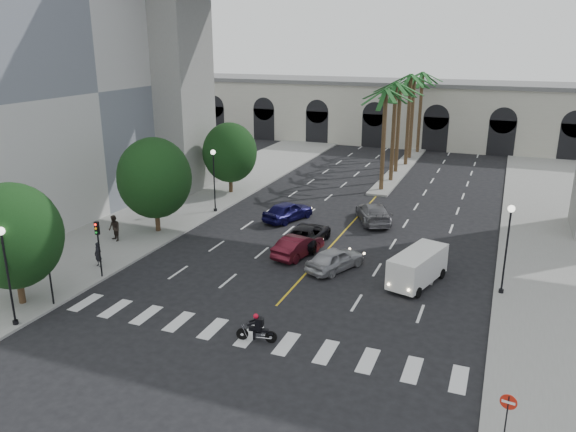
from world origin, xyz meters
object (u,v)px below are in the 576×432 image
object	(u,v)px
car_a	(335,259)
cargo_van	(417,266)
lamp_post_left_near	(7,268)
car_e	(288,211)
lamp_post_right	(507,242)
pedestrian_a	(98,254)
pedestrian_b	(114,228)
lamp_post_left_far	(214,175)
car_b	(298,246)
car_d	(373,213)
do_not_enter_sign	(507,411)
traffic_signal_near	(48,264)
motorcycle_rider	(258,329)
car_c	(307,235)
traffic_signal_far	(98,240)

from	to	relation	value
car_a	cargo_van	bearing A→B (deg)	-159.82
lamp_post_left_near	car_e	distance (m)	22.41
lamp_post_right	car_e	bearing A→B (deg)	153.04
lamp_post_right	pedestrian_a	size ratio (longest dim) A/B	3.36
pedestrian_a	pedestrian_b	xyz separation A→B (m)	(-2.07, 4.24, 0.15)
lamp_post_left_far	car_b	world-z (taller)	lamp_post_left_far
lamp_post_right	car_d	bearing A→B (deg)	133.60
do_not_enter_sign	cargo_van	bearing A→B (deg)	120.54
car_b	car_e	distance (m)	7.75
lamp_post_left_far	do_not_enter_sign	size ratio (longest dim) A/B	2.25
car_b	car_d	distance (m)	9.47
car_a	car_d	bearing A→B (deg)	-66.42
pedestrian_b	do_not_enter_sign	distance (m)	29.24
car_e	pedestrian_a	bearing A→B (deg)	81.02
traffic_signal_near	car_a	xyz separation A→B (m)	(12.80, 10.54, -1.78)
lamp_post_right	motorcycle_rider	xyz separation A→B (m)	(-10.78, -9.77, -2.56)
lamp_post_right	motorcycle_rider	world-z (taller)	lamp_post_right
car_c	pedestrian_a	size ratio (longest dim) A/B	3.26
pedestrian_a	pedestrian_b	world-z (taller)	pedestrian_b
motorcycle_rider	do_not_enter_sign	bearing A→B (deg)	-28.16
lamp_post_right	traffic_signal_near	world-z (taller)	lamp_post_right
lamp_post_left_far	car_d	xyz separation A→B (m)	(12.90, 2.40, -2.45)
lamp_post_left_far	lamp_post_right	xyz separation A→B (m)	(22.80, -8.00, 0.00)
lamp_post_right	car_d	world-z (taller)	lamp_post_right
lamp_post_left_near	traffic_signal_far	distance (m)	6.54
car_c	lamp_post_right	bearing A→B (deg)	163.30
car_d	cargo_van	distance (m)	11.85
pedestrian_a	traffic_signal_near	bearing A→B (deg)	-66.11
motorcycle_rider	lamp_post_right	bearing A→B (deg)	32.72
car_a	car_b	world-z (taller)	car_a
lamp_post_left_far	pedestrian_b	size ratio (longest dim) A/B	2.83
traffic_signal_far	motorcycle_rider	xyz separation A→B (m)	(11.92, -3.27, -1.85)
lamp_post_left_near	car_b	world-z (taller)	lamp_post_left_near
car_a	pedestrian_b	bearing A→B (deg)	27.39
lamp_post_left_far	car_d	world-z (taller)	lamp_post_left_far
cargo_van	do_not_enter_sign	distance (m)	14.27
traffic_signal_far	car_c	distance (m)	14.14
lamp_post_left_near	pedestrian_a	bearing A→B (deg)	98.16
lamp_post_right	motorcycle_rider	bearing A→B (deg)	-137.80
car_c	do_not_enter_sign	bearing A→B (deg)	127.25
lamp_post_left_far	pedestrian_a	distance (m)	13.51
pedestrian_b	cargo_van	bearing A→B (deg)	29.58
lamp_post_left_far	lamp_post_right	distance (m)	24.16
traffic_signal_near	car_b	xyz separation A→B (m)	(9.80, 11.91, -1.79)
car_d	car_a	bearing A→B (deg)	65.62
lamp_post_left_far	pedestrian_b	world-z (taller)	lamp_post_left_far
lamp_post_right	motorcycle_rider	distance (m)	14.77
car_c	car_e	size ratio (longest dim) A/B	1.13
do_not_enter_sign	car_b	bearing A→B (deg)	140.98
car_a	pedestrian_a	xyz separation A→B (m)	(-14.01, -5.31, 0.22)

